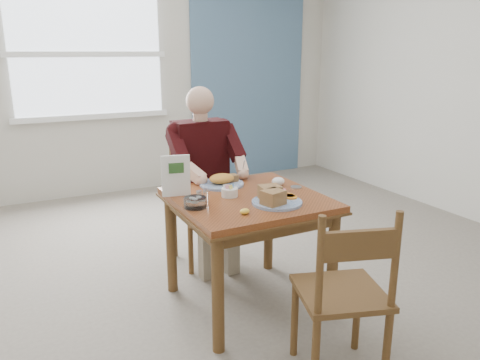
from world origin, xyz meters
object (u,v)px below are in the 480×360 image
chair_near (344,295)px  diner (204,164)px  chair_far (201,202)px  near_plate (275,198)px  table (248,213)px  far_plate (223,181)px

chair_near → diner: size_ratio=0.69×
chair_near → chair_far: bearing=92.4°
chair_far → near_plate: 1.05m
table → far_plate: (-0.04, 0.30, 0.14)m
table → chair_near: bearing=-85.5°
chair_near → near_plate: 0.75m
diner → chair_near: bearing=-87.5°
diner → near_plate: size_ratio=4.11×
near_plate → chair_near: bearing=-90.3°
near_plate → far_plate: (-0.11, 0.50, -0.01)m
table → near_plate: near_plate is taller
far_plate → chair_far: bearing=85.9°
chair_far → table: bearing=-90.0°
chair_far → chair_near: (0.07, -1.68, 0.00)m
table → far_plate: bearing=96.7°
table → diner: bearing=90.0°
diner → near_plate: diner is taller
table → near_plate: (0.07, -0.20, 0.15)m
table → chair_far: 0.81m
chair_far → chair_near: 1.68m
chair_far → far_plate: chair_far is taller
table → near_plate: size_ratio=2.73×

